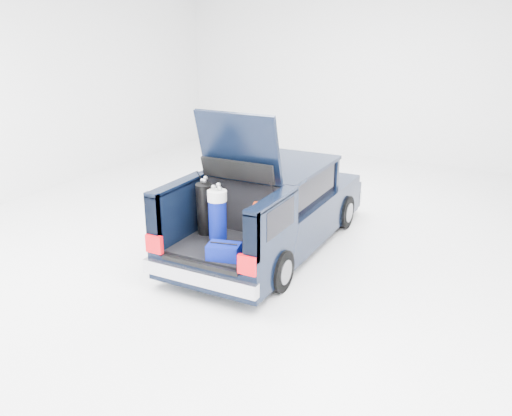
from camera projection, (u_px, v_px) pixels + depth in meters
The scene contains 6 objects.
ground at pixel (270, 247), 9.27m from camera, with size 14.00×14.00×0.00m, color white.
car at pixel (273, 208), 9.14m from camera, with size 1.87×4.65×2.47m.
red_suitcase at pixel (266, 224), 7.79m from camera, with size 0.43×0.35×0.62m.
black_golf_bag at pixel (205, 209), 8.10m from camera, with size 0.31×0.34×0.89m.
blue_golf_bag at pixel (218, 217), 7.70m from camera, with size 0.31×0.31×0.93m.
blue_duffel at pixel (224, 251), 7.36m from camera, with size 0.50×0.38×0.23m.
Camera 1 is at (3.75, -7.66, 3.70)m, focal length 38.00 mm.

